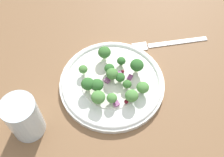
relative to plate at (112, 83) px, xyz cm
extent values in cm
cube|color=brown|center=(2.70, 0.73, -1.86)|extent=(180.00, 180.00, 2.00)
cylinder|color=white|center=(0.00, 0.00, -0.26)|extent=(23.20, 23.20, 1.20)
torus|color=white|center=(0.00, 0.00, 0.34)|extent=(22.34, 22.34, 1.00)
cylinder|color=white|center=(0.00, 0.00, 0.44)|extent=(13.46, 13.46, 0.20)
cylinder|color=#ADD18E|center=(1.60, 1.13, 1.15)|extent=(0.81, 0.81, 0.81)
ellipsoid|color=#2D6028|center=(1.60, 1.13, 2.12)|extent=(2.15, 2.15, 1.61)
cylinder|color=#8EB77A|center=(5.36, -3.02, 1.29)|extent=(1.05, 1.05, 1.05)
ellipsoid|color=#4C843D|center=(5.36, -3.02, 2.55)|extent=(2.79, 2.79, 2.09)
cylinder|color=#8EB77A|center=(-0.93, -5.73, 1.41)|extent=(1.11, 1.11, 1.11)
ellipsoid|color=#4C843D|center=(-0.93, -5.73, 2.74)|extent=(2.95, 2.95, 2.21)
cylinder|color=#ADD18E|center=(-4.11, -3.57, 1.55)|extent=(1.07, 1.07, 1.07)
ellipsoid|color=#2D6028|center=(-4.11, -3.57, 2.84)|extent=(2.87, 2.87, 2.15)
cylinder|color=#8EB77A|center=(-0.23, 0.28, 1.33)|extent=(1.01, 1.01, 1.01)
ellipsoid|color=#477A38|center=(-0.23, 0.28, 2.54)|extent=(2.70, 2.70, 2.02)
cylinder|color=#ADD18E|center=(1.67, -4.75, 1.28)|extent=(0.83, 0.83, 0.83)
ellipsoid|color=#4C843D|center=(1.67, -4.75, 2.27)|extent=(2.21, 2.21, 1.66)
cylinder|color=#9EC684|center=(3.51, -0.29, 1.05)|extent=(0.73, 0.73, 0.73)
ellipsoid|color=#386B2D|center=(3.51, -0.29, 1.93)|extent=(1.95, 1.95, 1.46)
cylinder|color=#8EB77A|center=(-1.36, 2.11, 1.19)|extent=(0.84, 0.84, 0.84)
ellipsoid|color=#2D6028|center=(-1.36, 2.11, 2.20)|extent=(2.24, 2.24, 1.68)
cylinder|color=#ADD18E|center=(-2.18, -3.16, 1.59)|extent=(1.04, 1.04, 1.04)
ellipsoid|color=#2D6028|center=(-2.18, -3.16, 2.84)|extent=(2.77, 2.77, 2.08)
cylinder|color=#8EB77A|center=(0.41, 5.07, 1.12)|extent=(0.74, 0.74, 0.74)
ellipsoid|color=#2D6028|center=(0.41, 5.07, 2.00)|extent=(1.96, 1.96, 1.47)
cylinder|color=#8EB77A|center=(-6.74, -0.04, 1.27)|extent=(0.74, 0.74, 0.74)
ellipsoid|color=#477A38|center=(-6.74, -0.04, 2.17)|extent=(1.98, 1.98, 1.49)
cylinder|color=#ADD18E|center=(4.21, 4.41, 1.65)|extent=(1.12, 1.12, 1.12)
ellipsoid|color=#2D6028|center=(4.21, 4.41, 3.00)|extent=(3.00, 3.00, 2.25)
cylinder|color=#8EB77A|center=(6.94, -0.22, 1.14)|extent=(1.00, 1.00, 1.00)
ellipsoid|color=#4C843D|center=(6.94, -0.22, 2.34)|extent=(2.67, 2.67, 2.01)
cylinder|color=#9EC684|center=(-3.74, 5.39, 1.63)|extent=(1.10, 1.10, 1.10)
ellipsoid|color=#386B2D|center=(-3.74, 5.39, 2.95)|extent=(2.93, 2.93, 2.20)
sphere|color=maroon|center=(-2.97, -2.13, 0.93)|extent=(0.81, 0.81, 0.81)
sphere|color=maroon|center=(4.59, -3.99, 1.16)|extent=(0.91, 0.91, 0.91)
sphere|color=maroon|center=(1.40, 3.19, 0.86)|extent=(0.74, 0.74, 0.74)
cube|color=#843D75|center=(3.39, 2.24, 0.79)|extent=(1.15, 1.46, 0.54)
cube|color=#934C84|center=(2.84, -4.98, 0.95)|extent=(1.75, 1.75, 0.33)
cube|color=#934C84|center=(0.72, 2.40, 0.84)|extent=(1.50, 1.53, 0.56)
cube|color=#934C84|center=(-1.01, -0.37, 1.07)|extent=(1.48, 1.33, 0.56)
cube|color=silver|center=(11.15, 17.17, -0.61)|extent=(13.67, 8.39, 0.50)
cube|color=silver|center=(3.04, 12.61, -0.61)|extent=(4.31, 3.86, 0.50)
cylinder|color=silver|center=(-12.31, -15.29, 4.01)|extent=(6.52, 6.52, 9.74)
camera|label=1|loc=(11.06, -30.89, 52.60)|focal=44.92mm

